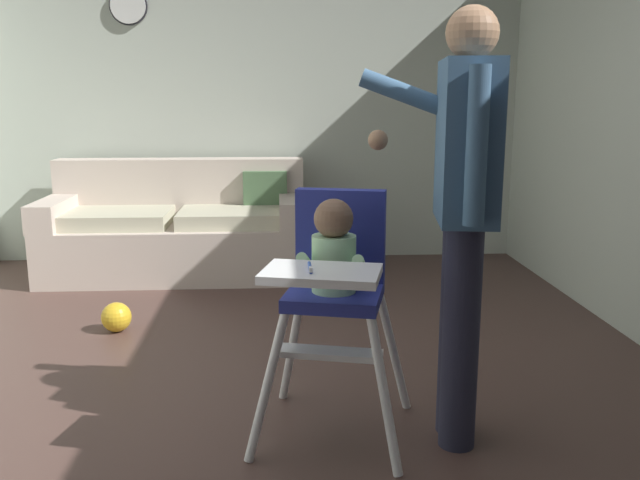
{
  "coord_description": "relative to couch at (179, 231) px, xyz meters",
  "views": [
    {
      "loc": [
        0.19,
        -2.67,
        1.34
      ],
      "look_at": [
        0.34,
        -0.15,
        0.8
      ],
      "focal_mm": 37.9,
      "sensor_mm": 36.0,
      "label": 1
    }
  ],
  "objects": [
    {
      "name": "ground",
      "position": [
        0.59,
        -2.47,
        -0.38
      ],
      "size": [
        5.92,
        7.52,
        0.1
      ],
      "primitive_type": "cube",
      "color": "#4D3630"
    },
    {
      "name": "wall_far",
      "position": [
        0.59,
        0.52,
        0.92
      ],
      "size": [
        5.12,
        0.06,
        2.51
      ],
      "primitive_type": "cube",
      "color": "beige",
      "rests_on": "ground"
    },
    {
      "name": "couch",
      "position": [
        0.0,
        0.0,
        0.0
      ],
      "size": [
        1.96,
        0.86,
        0.86
      ],
      "rotation": [
        0.0,
        0.0,
        -1.57
      ],
      "color": "beige",
      "rests_on": "ground"
    },
    {
      "name": "high_chair",
      "position": [
        0.99,
        -2.61,
        0.35
      ],
      "size": [
        0.72,
        0.82,
        0.98
      ],
      "rotation": [
        0.0,
        0.0,
        -1.81
      ],
      "color": "white",
      "rests_on": "ground"
    },
    {
      "name": "adult_standing",
      "position": [
        1.46,
        -2.69,
        0.61
      ],
      "size": [
        0.51,
        0.55,
        1.66
      ],
      "rotation": [
        0.0,
        0.0,
        3.0
      ],
      "color": "#26273A",
      "rests_on": "ground"
    },
    {
      "name": "toy_ball",
      "position": [
        -0.18,
        -1.34,
        -0.24
      ],
      "size": [
        0.17,
        0.17,
        0.17
      ],
      "primitive_type": "sphere",
      "color": "gold",
      "rests_on": "ground"
    },
    {
      "name": "wall_clock",
      "position": [
        -0.39,
        0.48,
        1.7
      ],
      "size": [
        0.3,
        0.04,
        0.3
      ],
      "color": "white"
    }
  ]
}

